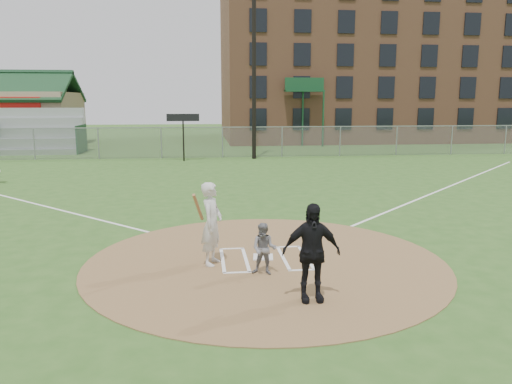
{
  "coord_description": "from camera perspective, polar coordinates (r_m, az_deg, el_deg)",
  "views": [
    {
      "loc": [
        -1.47,
        -11.14,
        3.73
      ],
      "look_at": [
        0.0,
        2.0,
        1.3
      ],
      "focal_mm": 35.0,
      "sensor_mm": 36.0,
      "label": 1
    }
  ],
  "objects": [
    {
      "name": "home_plate",
      "position": [
        12.05,
        0.82,
        -7.44
      ],
      "size": [
        0.53,
        0.53,
        0.03
      ],
      "primitive_type": "cube",
      "rotation": [
        0.0,
        0.0,
        -0.13
      ],
      "color": "white",
      "rests_on": "dirt_circle"
    },
    {
      "name": "foul_line_first",
      "position": [
        23.0,
        20.79,
        0.41
      ],
      "size": [
        17.04,
        17.04,
        0.01
      ],
      "primitive_type": "cube",
      "rotation": [
        0.0,
        0.0,
        -0.79
      ],
      "color": "white",
      "rests_on": "ground"
    },
    {
      "name": "bleachers",
      "position": [
        39.14,
        -23.67,
        6.41
      ],
      "size": [
        6.08,
        3.2,
        3.2
      ],
      "color": "#B7BABF",
      "rests_on": "ground"
    },
    {
      "name": "clubhouse",
      "position": [
        47.14,
        -27.17,
        7.65
      ],
      "size": [
        12.2,
        8.71,
        6.23
      ],
      "color": "tan",
      "rests_on": "ground"
    },
    {
      "name": "light_pole",
      "position": [
        32.45,
        -0.23,
        15.51
      ],
      "size": [
        1.2,
        0.3,
        12.22
      ],
      "color": "black",
      "rests_on": "ground"
    },
    {
      "name": "foul_line_third",
      "position": [
        21.82,
        -26.46,
        -0.52
      ],
      "size": [
        17.04,
        17.04,
        0.01
      ],
      "primitive_type": "cube",
      "rotation": [
        0.0,
        0.0,
        0.79
      ],
      "color": "white",
      "rests_on": "ground"
    },
    {
      "name": "batter_at_plate",
      "position": [
        11.39,
        -5.09,
        -3.62
      ],
      "size": [
        0.76,
        1.1,
        1.91
      ],
      "color": "silver",
      "rests_on": "dirt_circle"
    },
    {
      "name": "ground",
      "position": [
        11.84,
        1.09,
        -7.95
      ],
      "size": [
        140.0,
        140.0,
        0.0
      ],
      "primitive_type": "plane",
      "color": "#2E571E",
      "rests_on": "ground"
    },
    {
      "name": "catcher",
      "position": [
        10.79,
        0.93,
        -6.52
      ],
      "size": [
        0.66,
        0.59,
        1.13
      ],
      "primitive_type": "imported",
      "rotation": [
        0.0,
        0.0,
        -0.34
      ],
      "color": "slate",
      "rests_on": "dirt_circle"
    },
    {
      "name": "umpire",
      "position": [
        9.38,
        6.32,
        -6.86
      ],
      "size": [
        1.1,
        0.46,
        1.87
      ],
      "primitive_type": "imported",
      "rotation": [
        0.0,
        0.0,
        -0.0
      ],
      "color": "black",
      "rests_on": "dirt_circle"
    },
    {
      "name": "scoreboard_sign",
      "position": [
        31.38,
        -8.34,
        7.85
      ],
      "size": [
        2.0,
        0.1,
        2.93
      ],
      "color": "black",
      "rests_on": "ground"
    },
    {
      "name": "dirt_circle",
      "position": [
        11.83,
        1.09,
        -7.91
      ],
      "size": [
        8.4,
        8.4,
        0.02
      ],
      "primitive_type": "cylinder",
      "color": "olive",
      "rests_on": "ground"
    },
    {
      "name": "outfield_fence",
      "position": [
        33.28,
        -3.85,
        5.72
      ],
      "size": [
        56.08,
        0.08,
        2.03
      ],
      "color": "slate",
      "rests_on": "ground"
    },
    {
      "name": "batters_boxes",
      "position": [
        11.97,
        0.99,
        -7.62
      ],
      "size": [
        2.08,
        1.88,
        0.01
      ],
      "color": "white",
      "rests_on": "dirt_circle"
    },
    {
      "name": "brick_warehouse",
      "position": [
        52.25,
        13.59,
        14.27
      ],
      "size": [
        30.0,
        17.17,
        15.0
      ],
      "color": "#955C40",
      "rests_on": "ground"
    }
  ]
}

